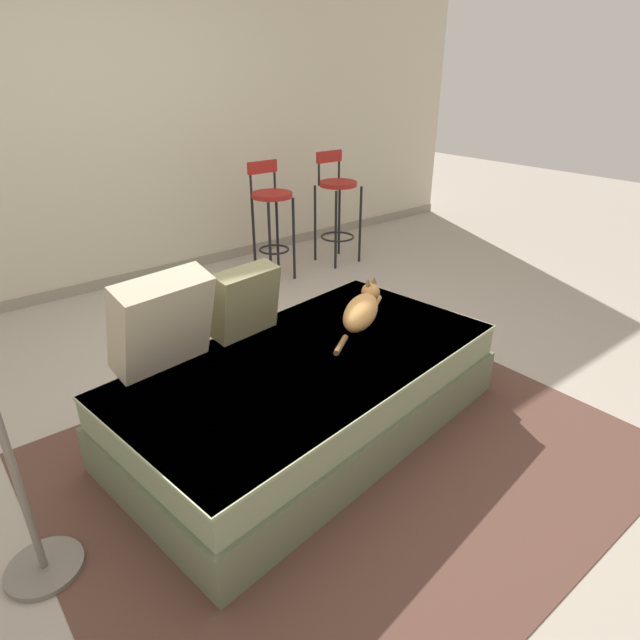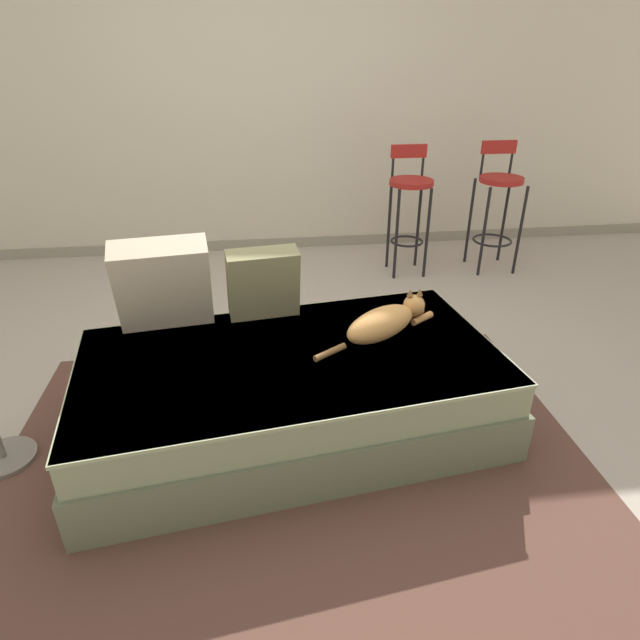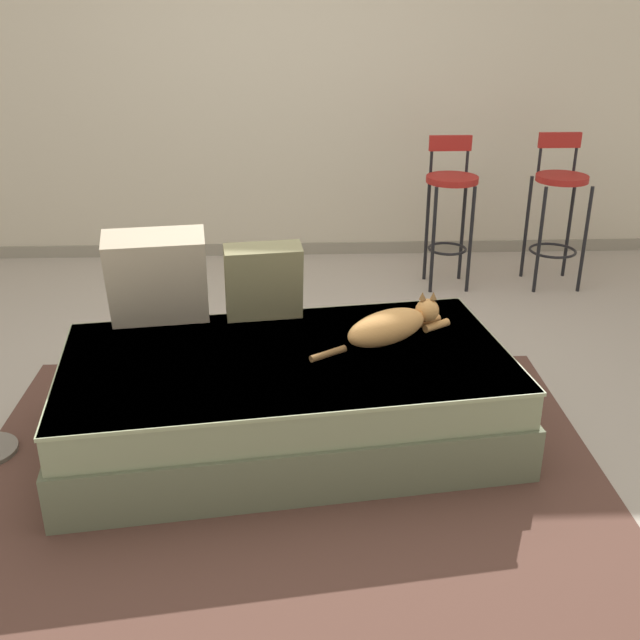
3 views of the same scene
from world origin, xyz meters
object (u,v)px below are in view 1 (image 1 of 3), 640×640
throw_pillow_corner (162,323)px  cat (362,310)px  couch (310,391)px  throw_pillow_middle (245,301)px  bar_stool_by_doorway (337,199)px  bar_stool_near_window (272,209)px

throw_pillow_corner → cat: 1.09m
couch → throw_pillow_corner: size_ratio=4.30×
couch → throw_pillow_middle: size_ratio=5.44×
couch → bar_stool_by_doorway: bar_stool_by_doorway is taller
throw_pillow_middle → bar_stool_near_window: 1.91m
throw_pillow_middle → bar_stool_by_doorway: (1.91, 1.49, -0.01)m
throw_pillow_corner → throw_pillow_middle: 0.49m
throw_pillow_middle → bar_stool_near_window: bearing=51.5°
bar_stool_near_window → bar_stool_by_doorway: bar_stool_by_doorway is taller
cat → bar_stool_by_doorway: bearing=53.0°
throw_pillow_middle → bar_stool_near_window: bar_stool_near_window is taller
couch → bar_stool_by_doorway: size_ratio=2.05×
throw_pillow_corner → bar_stool_near_window: bearing=43.0°
throw_pillow_corner → throw_pillow_middle: size_ratio=1.27×
cat → bar_stool_by_doorway: 2.23m
couch → throw_pillow_middle: 0.58m
couch → bar_stool_near_window: 2.23m
throw_pillow_corner → throw_pillow_middle: (0.48, 0.06, -0.05)m
throw_pillow_middle → bar_stool_by_doorway: 2.43m
couch → cat: 0.56m
couch → bar_stool_by_doorway: 2.65m
throw_pillow_middle → cat: bearing=-26.2°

